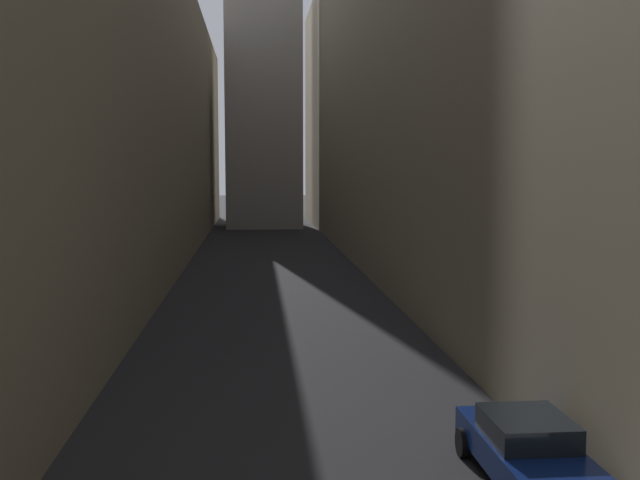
% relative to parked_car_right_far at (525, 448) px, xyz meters
% --- Properties ---
extents(ground_plane, '(264.00, 264.00, 0.00)m').
position_rel_parked_car_right_far_xyz_m(ground_plane, '(-4.40, 25.81, -0.74)').
color(ground_plane, '#232326').
extents(building_block_left, '(12.96, 108.00, 19.88)m').
position_rel_parked_car_right_far_xyz_m(building_block_left, '(-16.38, 27.81, 9.20)').
color(building_block_left, gray).
rests_on(building_block_left, ground).
extents(building_block_right, '(12.27, 108.00, 24.71)m').
position_rel_parked_car_right_far_xyz_m(building_block_right, '(7.24, 27.81, 11.61)').
color(building_block_right, gray).
rests_on(building_block_right, ground).
extents(parked_car_right_far, '(1.95, 4.27, 1.43)m').
position_rel_parked_car_right_far_xyz_m(parked_car_right_far, '(0.00, 0.00, 0.00)').
color(parked_car_right_far, navy).
rests_on(parked_car_right_far, ground).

